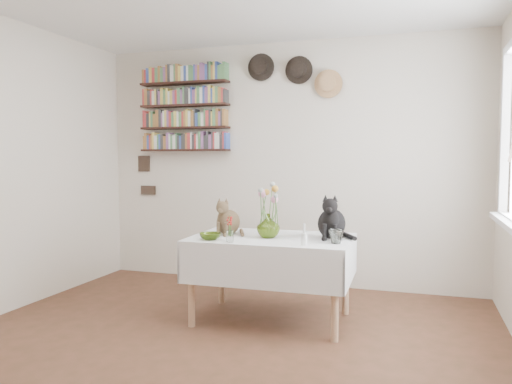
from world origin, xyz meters
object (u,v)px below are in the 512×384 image
(dining_table, at_px, (272,258))
(bookshelf_unit, at_px, (185,109))
(tabby_cat, at_px, (228,215))
(black_cat, at_px, (332,216))
(flower_vase, at_px, (268,226))

(dining_table, relative_size, bookshelf_unit, 1.29)
(tabby_cat, distance_m, black_cat, 0.85)
(dining_table, bearing_deg, black_cat, 11.19)
(dining_table, bearing_deg, flower_vase, -111.77)
(black_cat, bearing_deg, dining_table, -171.94)
(dining_table, height_order, flower_vase, flower_vase)
(black_cat, bearing_deg, tabby_cat, -178.83)
(black_cat, xyz_separation_m, flower_vase, (-0.48, -0.13, -0.08))
(bookshelf_unit, bearing_deg, flower_vase, -41.76)
(dining_table, relative_size, tabby_cat, 4.10)
(black_cat, distance_m, bookshelf_unit, 2.26)
(tabby_cat, bearing_deg, bookshelf_unit, 133.30)
(tabby_cat, distance_m, flower_vase, 0.38)
(tabby_cat, xyz_separation_m, black_cat, (0.85, 0.06, 0.02))
(dining_table, xyz_separation_m, black_cat, (0.47, 0.09, 0.35))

